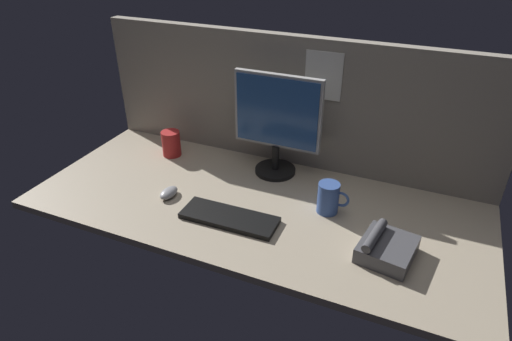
# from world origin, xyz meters

# --- Properties ---
(ground_plane) EXTENTS (1.80, 0.80, 0.03)m
(ground_plane) POSITION_xyz_m (0.00, 0.00, -0.01)
(ground_plane) COLOR tan
(cubicle_wall_back) EXTENTS (1.80, 0.06, 0.58)m
(cubicle_wall_back) POSITION_xyz_m (0.00, 0.37, 0.29)
(cubicle_wall_back) COLOR gray
(cubicle_wall_back) RESTS_ON ground_plane
(monitor) EXTENTS (0.38, 0.18, 0.45)m
(monitor) POSITION_xyz_m (-0.01, 0.25, 0.24)
(monitor) COLOR black
(monitor) RESTS_ON ground_plane
(keyboard) EXTENTS (0.37, 0.14, 0.02)m
(keyboard) POSITION_xyz_m (-0.04, -0.16, 0.01)
(keyboard) COLOR black
(keyboard) RESTS_ON ground_plane
(mouse) EXTENTS (0.06, 0.10, 0.03)m
(mouse) POSITION_xyz_m (-0.34, -0.11, 0.02)
(mouse) COLOR #99999E
(mouse) RESTS_ON ground_plane
(mug_red_plastic) EXTENTS (0.09, 0.09, 0.12)m
(mug_red_plastic) POSITION_xyz_m (-0.52, 0.20, 0.06)
(mug_red_plastic) COLOR red
(mug_red_plastic) RESTS_ON ground_plane
(mug_ceramic_blue) EXTENTS (0.12, 0.08, 0.12)m
(mug_ceramic_blue) POSITION_xyz_m (0.28, 0.04, 0.06)
(mug_ceramic_blue) COLOR #38569E
(mug_ceramic_blue) RESTS_ON ground_plane
(desk_phone) EXTENTS (0.20, 0.21, 0.09)m
(desk_phone) POSITION_xyz_m (0.53, -0.13, 0.03)
(desk_phone) COLOR #4C4C51
(desk_phone) RESTS_ON ground_plane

